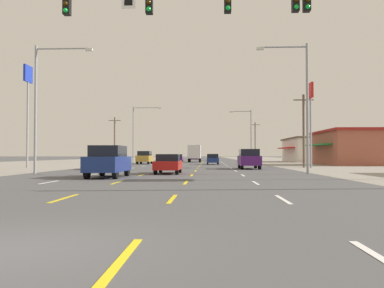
# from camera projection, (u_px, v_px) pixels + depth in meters

# --- Properties ---
(ground_plane) EXTENTS (572.00, 572.00, 0.00)m
(ground_plane) POSITION_uv_depth(u_px,v_px,m) (192.00, 163.00, 71.91)
(ground_plane) COLOR #4C4C4F
(lot_apron_left) EXTENTS (28.00, 440.00, 0.01)m
(lot_apron_left) POSITION_uv_depth(u_px,v_px,m) (55.00, 163.00, 72.94)
(lot_apron_left) COLOR gray
(lot_apron_left) RESTS_ON ground
(lot_apron_right) EXTENTS (28.00, 440.00, 0.01)m
(lot_apron_right) POSITION_uv_depth(u_px,v_px,m) (334.00, 163.00, 70.88)
(lot_apron_right) COLOR gray
(lot_apron_right) RESTS_ON ground
(lane_markings) EXTENTS (10.64, 227.60, 0.01)m
(lane_markings) POSITION_uv_depth(u_px,v_px,m) (198.00, 160.00, 110.36)
(lane_markings) COLOR white
(lane_markings) RESTS_ON ground
(signal_span_wire) EXTENTS (26.01, 0.53, 9.65)m
(signal_span_wire) POSITION_uv_depth(u_px,v_px,m) (151.00, 52.00, 17.66)
(signal_span_wire) COLOR brown
(signal_span_wire) RESTS_ON ground
(suv_inner_left_nearest) EXTENTS (1.98, 4.90, 1.98)m
(suv_inner_left_nearest) POSITION_uv_depth(u_px,v_px,m) (108.00, 161.00, 25.38)
(suv_inner_left_nearest) COLOR navy
(suv_inner_left_nearest) RESTS_ON ground
(sedan_center_turn_near) EXTENTS (1.80, 4.50, 1.46)m
(sedan_center_turn_near) POSITION_uv_depth(u_px,v_px,m) (168.00, 164.00, 30.36)
(sedan_center_turn_near) COLOR red
(sedan_center_turn_near) RESTS_ON ground
(sedan_far_left_mid) EXTENTS (1.80, 4.50, 1.46)m
(sedan_far_left_mid) POSITION_uv_depth(u_px,v_px,m) (106.00, 162.00, 39.64)
(sedan_far_left_mid) COLOR #235B2D
(sedan_far_left_mid) RESTS_ON ground
(suv_far_right_midfar) EXTENTS (1.98, 4.90, 1.98)m
(suv_far_right_midfar) POSITION_uv_depth(u_px,v_px,m) (249.00, 159.00, 40.48)
(suv_far_right_midfar) COLOR #4C196B
(suv_far_right_midfar) RESTS_ON ground
(hatchback_inner_right_far) EXTENTS (1.72, 3.90, 1.54)m
(hatchback_inner_right_far) POSITION_uv_depth(u_px,v_px,m) (213.00, 159.00, 58.93)
(hatchback_inner_right_far) COLOR navy
(hatchback_inner_right_far) RESTS_ON ground
(suv_far_left_farther) EXTENTS (1.98, 4.90, 1.98)m
(suv_far_left_farther) POSITION_uv_depth(u_px,v_px,m) (145.00, 157.00, 62.26)
(suv_far_left_farther) COLOR #B28C33
(suv_far_left_farther) RESTS_ON ground
(box_truck_center_turn_farthest) EXTENTS (2.40, 7.20, 3.23)m
(box_truck_center_turn_farthest) POSITION_uv_depth(u_px,v_px,m) (195.00, 153.00, 78.38)
(box_truck_center_turn_farthest) COLOR #4C196B
(box_truck_center_turn_farthest) RESTS_ON ground
(hatchback_inner_left_distant_a) EXTENTS (1.72, 3.90, 1.54)m
(hatchback_inner_left_distant_a) POSITION_uv_depth(u_px,v_px,m) (178.00, 158.00, 83.84)
(hatchback_inner_left_distant_a) COLOR #4C196B
(hatchback_inner_left_distant_a) RESTS_ON ground
(hatchback_inner_right_distant_b) EXTENTS (1.72, 3.90, 1.54)m
(hatchback_inner_right_distant_b) POSITION_uv_depth(u_px,v_px,m) (210.00, 157.00, 101.96)
(hatchback_inner_right_distant_b) COLOR silver
(hatchback_inner_right_distant_b) RESTS_ON ground
(sedan_far_left_distant_c) EXTENTS (1.80, 4.50, 1.46)m
(sedan_far_left_distant_c) POSITION_uv_depth(u_px,v_px,m) (177.00, 157.00, 123.20)
(sedan_far_left_distant_c) COLOR black
(sedan_far_left_distant_c) RESTS_ON ground
(storefront_right_row_1) EXTENTS (13.32, 13.74, 4.86)m
(storefront_right_row_1) POSITION_uv_depth(u_px,v_px,m) (365.00, 147.00, 57.17)
(storefront_right_row_1) COLOR #A35642
(storefront_right_row_1) RESTS_ON ground
(storefront_right_row_2) EXTENTS (10.43, 17.08, 4.86)m
(storefront_right_row_2) POSITION_uv_depth(u_px,v_px,m) (311.00, 150.00, 82.81)
(storefront_right_row_2) COLOR silver
(storefront_right_row_2) RESTS_ON ground
(pole_sign_left_row_1) EXTENTS (0.24, 1.90, 11.35)m
(pole_sign_left_row_1) POSITION_uv_depth(u_px,v_px,m) (28.00, 92.00, 45.03)
(pole_sign_left_row_1) COLOR gray
(pole_sign_left_row_1) RESTS_ON ground
(pole_sign_right_row_1) EXTENTS (0.24, 1.70, 9.24)m
(pole_sign_right_row_1) POSITION_uv_depth(u_px,v_px,m) (311.00, 105.00, 44.12)
(pole_sign_right_row_1) COLOR gray
(pole_sign_right_row_1) RESTS_ON ground
(streetlight_left_row_0) EXTENTS (4.42, 0.26, 9.68)m
(streetlight_left_row_0) POSITION_uv_depth(u_px,v_px,m) (42.00, 99.00, 30.56)
(streetlight_left_row_0) COLOR gray
(streetlight_left_row_0) RESTS_ON ground
(streetlight_right_row_0) EXTENTS (3.78, 0.26, 9.62)m
(streetlight_right_row_0) POSITION_uv_depth(u_px,v_px,m) (302.00, 99.00, 29.74)
(streetlight_right_row_0) COLOR gray
(streetlight_right_row_0) RESTS_ON ground
(streetlight_left_row_1) EXTENTS (5.02, 0.26, 9.81)m
(streetlight_left_row_1) POSITION_uv_depth(u_px,v_px,m) (136.00, 130.00, 70.07)
(streetlight_left_row_1) COLOR gray
(streetlight_left_row_1) RESTS_ON ground
(streetlight_right_row_1) EXTENTS (3.77, 0.26, 9.11)m
(streetlight_right_row_1) POSITION_uv_depth(u_px,v_px,m) (249.00, 132.00, 69.25)
(streetlight_right_row_1) COLOR gray
(streetlight_right_row_1) RESTS_ON ground
(utility_pole_right_row_0) EXTENTS (2.20, 0.26, 8.12)m
(utility_pole_right_row_0) POSITION_uv_depth(u_px,v_px,m) (304.00, 129.00, 44.97)
(utility_pole_right_row_0) COLOR brown
(utility_pole_right_row_0) RESTS_ON ground
(utility_pole_left_row_1) EXTENTS (2.20, 0.26, 8.32)m
(utility_pole_left_row_1) POSITION_uv_depth(u_px,v_px,m) (115.00, 139.00, 74.41)
(utility_pole_left_row_1) COLOR brown
(utility_pole_left_row_1) RESTS_ON ground
(utility_pole_right_row_2) EXTENTS (2.20, 0.26, 9.25)m
(utility_pole_right_row_2) POSITION_uv_depth(u_px,v_px,m) (255.00, 141.00, 97.50)
(utility_pole_right_row_2) COLOR brown
(utility_pole_right_row_2) RESTS_ON ground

